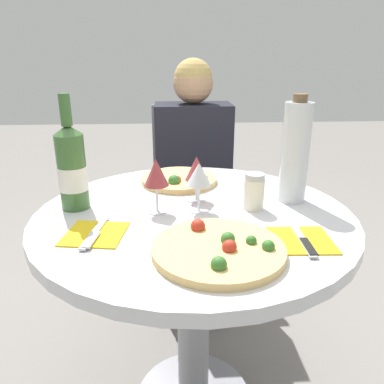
# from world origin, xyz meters

# --- Properties ---
(dining_table) EXTENTS (0.95, 0.95, 0.76)m
(dining_table) POSITION_xyz_m (0.00, 0.00, 0.60)
(dining_table) COLOR gray
(dining_table) RESTS_ON ground_plane
(chair_behind_diner) EXTENTS (0.42, 0.42, 0.95)m
(chair_behind_diner) POSITION_xyz_m (0.05, 0.87, 0.46)
(chair_behind_diner) COLOR slate
(chair_behind_diner) RESTS_ON ground_plane
(seated_diner) EXTENTS (0.37, 0.46, 1.19)m
(seated_diner) POSITION_xyz_m (0.05, 0.72, 0.53)
(seated_diner) COLOR black
(seated_diner) RESTS_ON ground_plane
(pizza_large) EXTENTS (0.32, 0.32, 0.05)m
(pizza_large) POSITION_xyz_m (0.04, -0.25, 0.77)
(pizza_large) COLOR #DBB26B
(pizza_large) RESTS_ON dining_table
(pizza_small_far) EXTENTS (0.28, 0.28, 0.05)m
(pizza_small_far) POSITION_xyz_m (-0.03, 0.27, 0.77)
(pizza_small_far) COLOR #DBB26B
(pizza_small_far) RESTS_ON dining_table
(wine_bottle) EXTENTS (0.09, 0.09, 0.34)m
(wine_bottle) POSITION_xyz_m (-0.36, 0.05, 0.88)
(wine_bottle) COLOR #38602D
(wine_bottle) RESTS_ON dining_table
(tall_carafe) EXTENTS (0.09, 0.09, 0.33)m
(tall_carafe) POSITION_xyz_m (0.32, 0.07, 0.91)
(tall_carafe) COLOR silver
(tall_carafe) RESTS_ON dining_table
(sugar_shaker) EXTENTS (0.06, 0.06, 0.11)m
(sugar_shaker) POSITION_xyz_m (0.18, 0.01, 0.81)
(sugar_shaker) COLOR silver
(sugar_shaker) RESTS_ON dining_table
(wine_glass_front_right) EXTENTS (0.07, 0.07, 0.15)m
(wine_glass_front_right) POSITION_xyz_m (0.02, 0.01, 0.87)
(wine_glass_front_right) COLOR silver
(wine_glass_front_right) RESTS_ON dining_table
(wine_glass_back_right) EXTENTS (0.07, 0.07, 0.15)m
(wine_glass_back_right) POSITION_xyz_m (0.02, 0.09, 0.86)
(wine_glass_back_right) COLOR silver
(wine_glass_back_right) RESTS_ON dining_table
(wine_glass_front_left) EXTENTS (0.07, 0.07, 0.16)m
(wine_glass_front_left) POSITION_xyz_m (-0.11, 0.01, 0.88)
(wine_glass_front_left) COLOR silver
(wine_glass_front_left) RESTS_ON dining_table
(place_setting_left) EXTENTS (0.17, 0.19, 0.01)m
(place_setting_left) POSITION_xyz_m (-0.27, -0.14, 0.76)
(place_setting_left) COLOR gold
(place_setting_left) RESTS_ON dining_table
(place_setting_right) EXTENTS (0.16, 0.19, 0.01)m
(place_setting_right) POSITION_xyz_m (0.26, -0.21, 0.76)
(place_setting_right) COLOR gold
(place_setting_right) RESTS_ON dining_table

